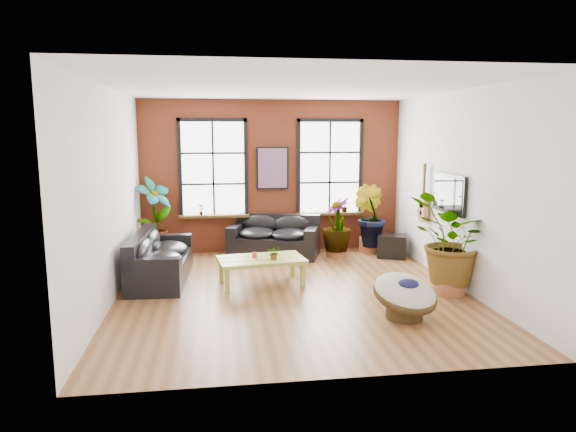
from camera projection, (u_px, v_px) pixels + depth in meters
name	position (u px, v px, depth m)	size (l,w,h in m)	color
room	(292.00, 192.00, 8.85)	(6.04, 6.54, 3.54)	brown
sofa_back	(274.00, 237.00, 11.61)	(2.19, 1.55, 0.91)	black
sofa_left	(158.00, 259.00, 9.62)	(1.06, 2.32, 0.90)	black
coffee_table	(261.00, 261.00, 9.36)	(1.65, 1.08, 0.60)	#95A73C
papasan_chair	(405.00, 295.00, 7.64)	(1.22, 1.23, 0.72)	#3F2E16
poster	(272.00, 168.00, 11.78)	(0.74, 0.06, 0.98)	black
tv_wall_unit	(441.00, 197.00, 9.72)	(0.13, 1.86, 1.20)	black
media_box	(392.00, 246.00, 11.45)	(0.76, 0.71, 0.51)	black
pot_back_left	(157.00, 251.00, 11.26)	(0.64, 0.64, 0.36)	#9D5533
pot_back_right	(369.00, 244.00, 11.99)	(0.62, 0.62, 0.35)	#9D5533
pot_right_wall	(449.00, 282.00, 8.85)	(0.61, 0.61, 0.40)	#9D5533
pot_mid	(337.00, 249.00, 11.55)	(0.60, 0.60, 0.34)	#9D5533
floor_plant_back_left	(155.00, 215.00, 11.15)	(0.89, 0.60, 1.68)	#1A3D10
floor_plant_back_right	(369.00, 216.00, 11.84)	(0.78, 0.63, 1.42)	#1A3D10
floor_plant_right_wall	(452.00, 241.00, 8.71)	(1.40, 1.21, 1.56)	#1A3D10
floor_plant_mid	(337.00, 224.00, 11.42)	(0.67, 0.67, 1.20)	#1A3D10
table_plant	(274.00, 253.00, 9.22)	(0.23, 0.20, 0.25)	#1A3D10
sill_plant_left	(201.00, 209.00, 11.65)	(0.14, 0.10, 0.27)	#1A3D10
sill_plant_right	(344.00, 206.00, 12.11)	(0.15, 0.15, 0.27)	#1A3D10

